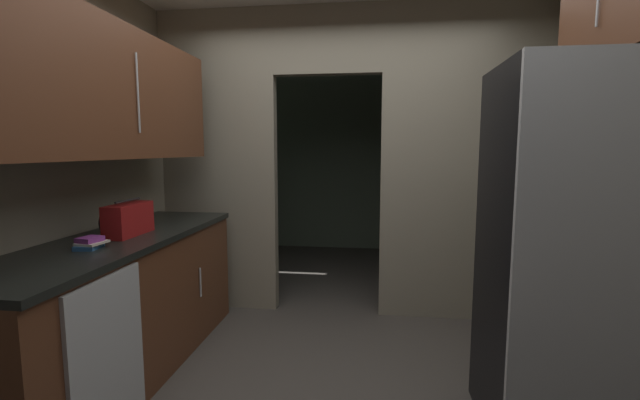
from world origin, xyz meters
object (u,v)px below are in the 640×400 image
Objects in this scene: dishwasher at (109,362)px; boombox at (128,219)px; refrigerator at (582,258)px; book_stack at (90,243)px.

dishwasher is 2.27× the size of boombox.
refrigerator reaches higher than boombox.
refrigerator reaches higher than book_stack.
book_stack is at bearing -178.87° from refrigerator.
refrigerator is 2.19× the size of dishwasher.
refrigerator is 11.25× the size of book_stack.
boombox is (-2.59, 0.33, 0.08)m from refrigerator.
dishwasher is (-2.30, -0.36, -0.51)m from refrigerator.
dishwasher is at bearing -170.97° from refrigerator.
dishwasher is at bearing -47.03° from book_stack.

